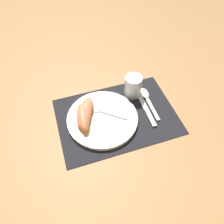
# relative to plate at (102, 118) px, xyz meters

# --- Properties ---
(ground_plane) EXTENTS (3.00, 3.00, 0.00)m
(ground_plane) POSITION_rel_plate_xyz_m (0.06, -0.00, -0.01)
(ground_plane) COLOR #A37547
(placemat) EXTENTS (0.46, 0.32, 0.00)m
(placemat) POSITION_rel_plate_xyz_m (0.06, -0.00, -0.01)
(placemat) COLOR black
(placemat) RESTS_ON ground_plane
(plate) EXTENTS (0.27, 0.27, 0.02)m
(plate) POSITION_rel_plate_xyz_m (0.00, 0.00, 0.00)
(plate) COLOR white
(plate) RESTS_ON placemat
(juice_glass) EXTENTS (0.07, 0.07, 0.09)m
(juice_glass) POSITION_rel_plate_xyz_m (0.16, 0.09, 0.03)
(juice_glass) COLOR silver
(juice_glass) RESTS_ON placemat
(knife) EXTENTS (0.02, 0.20, 0.01)m
(knife) POSITION_rel_plate_xyz_m (0.18, 0.00, -0.01)
(knife) COLOR silver
(knife) RESTS_ON placemat
(spoon) EXTENTS (0.03, 0.18, 0.01)m
(spoon) POSITION_rel_plate_xyz_m (0.21, 0.05, -0.00)
(spoon) COLOR silver
(spoon) RESTS_ON placemat
(fork) EXTENTS (0.16, 0.13, 0.00)m
(fork) POSITION_rel_plate_xyz_m (0.00, 0.03, 0.01)
(fork) COLOR silver
(fork) RESTS_ON plate
(citrus_wedge_0) EXTENTS (0.11, 0.13, 0.04)m
(citrus_wedge_0) POSITION_rel_plate_xyz_m (-0.05, 0.04, 0.03)
(citrus_wedge_0) COLOR #F7C656
(citrus_wedge_0) RESTS_ON plate
(citrus_wedge_1) EXTENTS (0.10, 0.14, 0.04)m
(citrus_wedge_1) POSITION_rel_plate_xyz_m (-0.07, 0.02, 0.03)
(citrus_wedge_1) COLOR #F7C656
(citrus_wedge_1) RESTS_ON plate
(citrus_wedge_2) EXTENTS (0.06, 0.14, 0.05)m
(citrus_wedge_2) POSITION_rel_plate_xyz_m (-0.07, 0.01, 0.03)
(citrus_wedge_2) COLOR #F7C656
(citrus_wedge_2) RESTS_ON plate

